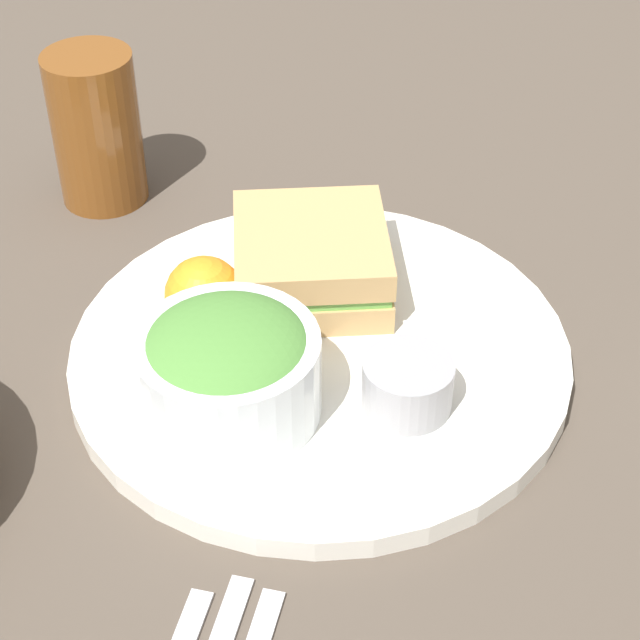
% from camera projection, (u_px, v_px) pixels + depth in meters
% --- Properties ---
extents(ground_plane, '(4.00, 4.00, 0.00)m').
position_uv_depth(ground_plane, '(320.00, 361.00, 0.69)').
color(ground_plane, '#4C4238').
extents(plate, '(0.32, 0.32, 0.01)m').
position_uv_depth(plate, '(320.00, 353.00, 0.69)').
color(plate, white).
rests_on(plate, ground_plane).
extents(sandwich, '(0.11, 0.11, 0.05)m').
position_uv_depth(sandwich, '(311.00, 260.00, 0.71)').
color(sandwich, tan).
rests_on(sandwich, plate).
extents(salad_bowl, '(0.11, 0.11, 0.06)m').
position_uv_depth(salad_bowl, '(228.00, 366.00, 0.61)').
color(salad_bowl, white).
rests_on(salad_bowl, plate).
extents(dressing_cup, '(0.05, 0.05, 0.03)m').
position_uv_depth(dressing_cup, '(408.00, 385.00, 0.63)').
color(dressing_cup, '#99999E').
rests_on(dressing_cup, plate).
extents(orange_wedge, '(0.05, 0.05, 0.05)m').
position_uv_depth(orange_wedge, '(204.00, 295.00, 0.68)').
color(orange_wedge, orange).
rests_on(orange_wedge, plate).
extents(drink_glass, '(0.07, 0.07, 0.12)m').
position_uv_depth(drink_glass, '(96.00, 129.00, 0.80)').
color(drink_glass, brown).
rests_on(drink_glass, ground_plane).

